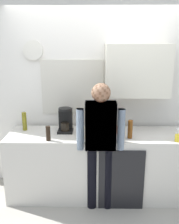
{
  "coord_description": "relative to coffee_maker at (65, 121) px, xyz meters",
  "views": [
    {
      "loc": [
        -0.08,
        -2.77,
        2.05
      ],
      "look_at": [
        -0.13,
        0.25,
        1.19
      ],
      "focal_mm": 40.16,
      "sensor_mm": 36.0,
      "label": 1
    }
  ],
  "objects": [
    {
      "name": "person_guest",
      "position": [
        0.46,
        -0.4,
        -0.08
      ],
      "size": [
        0.57,
        0.22,
        1.6
      ],
      "rotation": [
        0.0,
        0.0,
        2.69
      ],
      "color": "black",
      "rests_on": "ground_plane"
    },
    {
      "name": "dishwasher_panel",
      "position": [
        0.72,
        -0.43,
        -0.63
      ],
      "size": [
        0.56,
        0.02,
        0.79
      ],
      "primitive_type": "cube",
      "color": "black",
      "rests_on": "ground_plane"
    },
    {
      "name": "person_at_sink",
      "position": [
        0.46,
        -0.4,
        -0.08
      ],
      "size": [
        0.57,
        0.22,
        1.6
      ],
      "rotation": [
        0.0,
        0.0,
        -0.22
      ],
      "color": "#3F4766",
      "rests_on": "ground_plane"
    },
    {
      "name": "kitchen_counter",
      "position": [
        0.46,
        -0.1,
        -0.59
      ],
      "size": [
        2.41,
        0.64,
        0.88
      ],
      "primitive_type": "cube",
      "color": "beige",
      "rests_on": "ground_plane"
    },
    {
      "name": "bottle_olive_oil",
      "position": [
        -0.56,
        0.03,
        -0.02
      ],
      "size": [
        0.06,
        0.06,
        0.25
      ],
      "primitive_type": "cylinder",
      "color": "olive",
      "rests_on": "kitchen_counter"
    },
    {
      "name": "back_wall_assembly",
      "position": [
        0.52,
        0.3,
        0.33
      ],
      "size": [
        4.01,
        0.42,
        2.6
      ],
      "color": "white",
      "rests_on": "ground_plane"
    },
    {
      "name": "cup_yellow_cup",
      "position": [
        1.4,
        -0.33,
        -0.1
      ],
      "size": [
        0.07,
        0.07,
        0.08
      ],
      "primitive_type": "cylinder",
      "color": "yellow",
      "rests_on": "kitchen_counter"
    },
    {
      "name": "coffee_maker",
      "position": [
        0.0,
        0.0,
        0.0
      ],
      "size": [
        0.2,
        0.2,
        0.33
      ],
      "color": "black",
      "rests_on": "kitchen_counter"
    },
    {
      "name": "bottle_red_vinegar",
      "position": [
        0.5,
        -0.22,
        -0.04
      ],
      "size": [
        0.06,
        0.06,
        0.22
      ],
      "primitive_type": "cylinder",
      "color": "maroon",
      "rests_on": "kitchen_counter"
    },
    {
      "name": "dish_soap",
      "position": [
        0.23,
        -0.25,
        -0.07
      ],
      "size": [
        0.06,
        0.06,
        0.18
      ],
      "color": "yellow",
      "rests_on": "kitchen_counter"
    },
    {
      "name": "bottle_amber_beer",
      "position": [
        0.83,
        -0.24,
        -0.03
      ],
      "size": [
        0.06,
        0.06,
        0.23
      ],
      "primitive_type": "cylinder",
      "color": "brown",
      "rests_on": "kitchen_counter"
    },
    {
      "name": "mixing_bowl",
      "position": [
        0.47,
        0.14,
        -0.11
      ],
      "size": [
        0.22,
        0.22,
        0.08
      ],
      "primitive_type": "cylinder",
      "color": "orange",
      "rests_on": "kitchen_counter"
    },
    {
      "name": "ground_plane",
      "position": [
        0.46,
        -0.4,
        -1.03
      ],
      "size": [
        8.0,
        8.0,
        0.0
      ],
      "primitive_type": "plane",
      "color": "#9E998E"
    },
    {
      "name": "bottle_dark_sauce",
      "position": [
        -0.18,
        -0.33,
        -0.06
      ],
      "size": [
        0.06,
        0.06,
        0.18
      ],
      "primitive_type": "cylinder",
      "color": "black",
      "rests_on": "kitchen_counter"
    },
    {
      "name": "cup_terracotta_mug",
      "position": [
        0.66,
        -0.06,
        -0.1
      ],
      "size": [
        0.08,
        0.08,
        0.09
      ],
      "primitive_type": "cylinder",
      "color": "#B26647",
      "rests_on": "kitchen_counter"
    },
    {
      "name": "cup_white_mug",
      "position": [
        1.47,
        -0.15,
        -0.1
      ],
      "size": [
        0.08,
        0.08,
        0.09
      ],
      "primitive_type": "cylinder",
      "color": "white",
      "rests_on": "kitchen_counter"
    }
  ]
}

